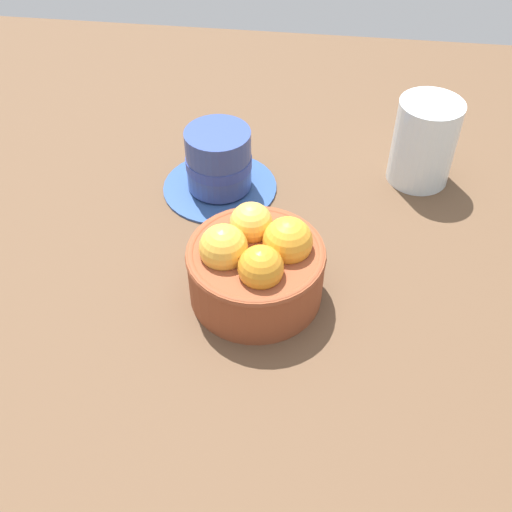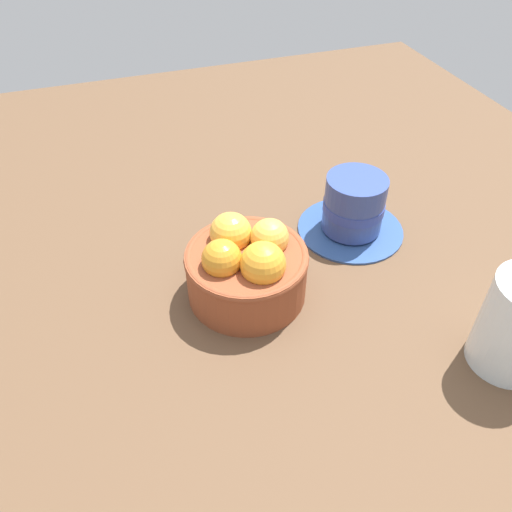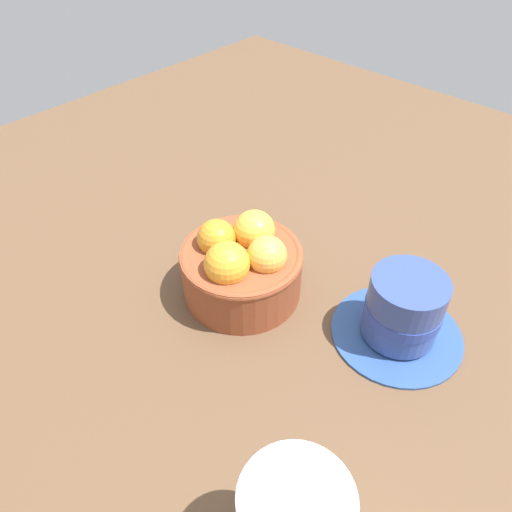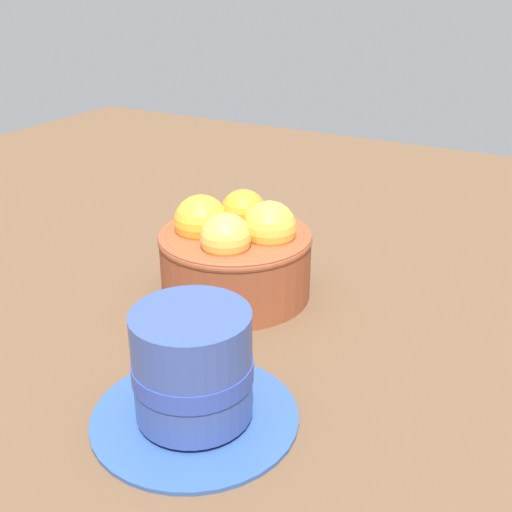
# 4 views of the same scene
# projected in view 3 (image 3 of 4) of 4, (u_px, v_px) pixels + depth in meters

# --- Properties ---
(ground_plane) EXTENTS (1.32, 1.19, 0.04)m
(ground_plane) POSITION_uv_depth(u_px,v_px,m) (243.00, 303.00, 0.58)
(ground_plane) COLOR brown
(terracotta_bowl) EXTENTS (0.14, 0.14, 0.09)m
(terracotta_bowl) POSITION_uv_depth(u_px,v_px,m) (242.00, 265.00, 0.54)
(terracotta_bowl) COLOR brown
(terracotta_bowl) RESTS_ON ground_plane
(coffee_cup) EXTENTS (0.14, 0.14, 0.08)m
(coffee_cup) POSITION_uv_depth(u_px,v_px,m) (402.00, 312.00, 0.50)
(coffee_cup) COLOR #2C4B88
(coffee_cup) RESTS_ON ground_plane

